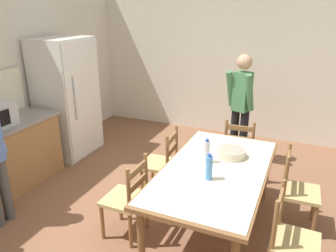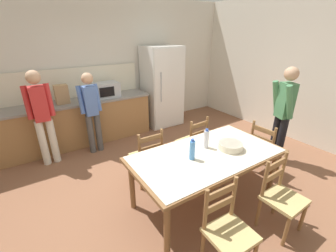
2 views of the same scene
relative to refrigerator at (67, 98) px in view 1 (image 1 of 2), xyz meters
The scene contains 13 objects.
ground_plane 2.71m from the refrigerator, 120.38° to the right, with size 8.32×8.32×0.00m, color brown.
wall_right 2.99m from the refrigerator, 47.91° to the right, with size 0.12×5.20×2.90m, color silver.
refrigerator is the anchor object (origin of this frame).
dining_table 2.95m from the refrigerator, 110.97° to the right, with size 1.96×1.05×0.76m.
bottle_near_centre 3.03m from the refrigerator, 115.28° to the right, with size 0.07×0.07×0.27m.
bottle_off_centre 2.78m from the refrigerator, 110.03° to the right, with size 0.07×0.07×0.27m.
serving_bowl 2.92m from the refrigerator, 104.14° to the right, with size 0.32×0.32×0.09m.
chair_side_far_right 2.09m from the refrigerator, 107.34° to the right, with size 0.45×0.43×0.91m.
chair_side_near_right 3.65m from the refrigerator, 99.89° to the right, with size 0.43×0.41×0.91m.
chair_head_end 2.81m from the refrigerator, 85.56° to the right, with size 0.43×0.44×0.91m.
chair_side_near_left 3.89m from the refrigerator, 112.82° to the right, with size 0.44×0.42×0.91m.
chair_side_far_left 2.49m from the refrigerator, 127.56° to the right, with size 0.43×0.41×0.91m.
person_by_table 2.74m from the refrigerator, 73.82° to the right, with size 0.38×0.48×1.68m.
Camera 1 is at (-2.74, -1.29, 2.36)m, focal length 35.00 mm.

